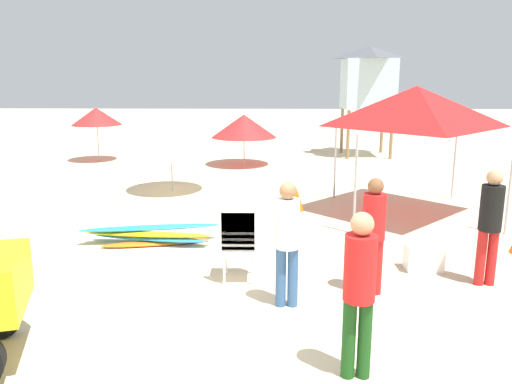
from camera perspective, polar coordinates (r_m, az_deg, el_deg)
The scene contains 14 objects.
ground at distance 6.35m, azimuth -3.88°, elevation -15.74°, with size 80.00×80.00×0.00m, color beige.
stacked_plastic_chairs at distance 7.59m, azimuth -1.96°, elevation -5.04°, with size 0.48×0.48×1.20m.
surfboard_pile at distance 9.61m, azimuth -11.63°, elevation -4.71°, with size 2.58×0.86×0.32m.
lifeguard_near_left at distance 6.73m, azimuth 3.49°, elevation -4.92°, with size 0.32×0.32×1.70m.
lifeguard_near_center at distance 7.28m, azimuth 12.90°, elevation -3.99°, with size 0.32×0.32×1.67m.
lifeguard_near_right at distance 5.26m, azimuth 11.39°, elevation -10.03°, with size 0.32×0.32×1.76m.
lifeguard_far_right at distance 8.13m, azimuth 24.55°, elevation -2.81°, with size 0.32×0.32×1.73m.
popup_canopy at distance 11.57m, azimuth 17.30°, elevation 9.04°, with size 2.98×2.98×2.80m.
lifeguard_tower at distance 19.75m, azimuth 12.35°, elevation 12.32°, with size 1.98×1.98×4.02m.
beach_umbrella_left at distance 17.36m, azimuth -1.35°, elevation 7.34°, with size 2.19×2.19×1.71m.
beach_umbrella_mid at distance 13.62m, azimuth -9.43°, elevation 5.50°, with size 2.05×2.05×1.67m.
beach_umbrella_far at distance 19.06m, azimuth -17.30°, elevation 8.02°, with size 1.74×1.74×1.88m.
traffic_cone_near at distance 11.71m, azimuth 4.43°, elevation -0.70°, with size 0.39×0.39×0.56m, color orange.
cooler_box at distance 8.62m, azimuth 18.11°, elevation -6.95°, with size 0.57×0.35×0.41m, color white.
Camera 1 is at (0.52, -5.54, 3.05)m, focal length 36.07 mm.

